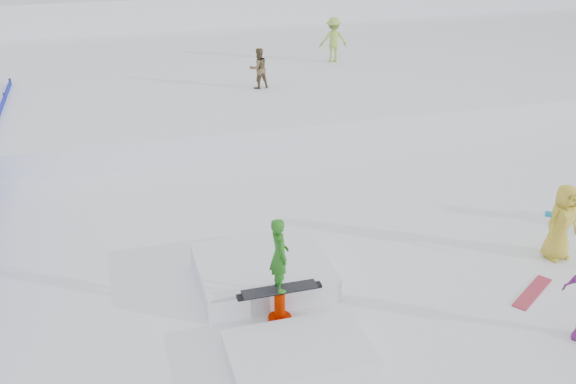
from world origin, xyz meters
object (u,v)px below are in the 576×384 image
object	(u,v)px
walker_olive	(259,68)
spectator_yellow	(562,222)
walker_ygreen	(333,40)
jib_rail_feature	(272,289)

from	to	relation	value
walker_olive	spectator_yellow	size ratio (longest dim) A/B	0.85
walker_olive	walker_ygreen	bearing A→B (deg)	-153.67
walker_ygreen	spectator_yellow	xyz separation A→B (m)	(-0.32, -15.13, -0.85)
spectator_yellow	walker_olive	bearing A→B (deg)	97.50
walker_olive	walker_ygreen	size ratio (longest dim) A/B	0.80
walker_olive	jib_rail_feature	bearing A→B (deg)	65.80
walker_olive	walker_ygreen	xyz separation A→B (m)	(3.96, 3.05, 0.18)
walker_ygreen	jib_rail_feature	xyz separation A→B (m)	(-6.72, -15.03, -1.40)
walker_ygreen	jib_rail_feature	distance (m)	16.53
jib_rail_feature	spectator_yellow	bearing A→B (deg)	-0.83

